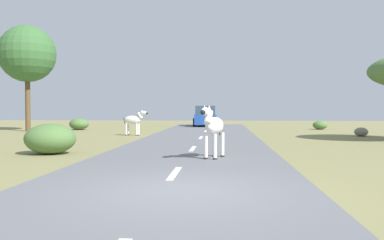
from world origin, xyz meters
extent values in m
plane|color=olive|center=(0.00, 0.00, 0.00)|extent=(90.00, 90.00, 0.00)
cube|color=slate|center=(-0.38, 0.00, 0.03)|extent=(6.00, 64.00, 0.05)
cube|color=silver|center=(-0.38, 2.00, 0.05)|extent=(0.16, 2.00, 0.01)
cube|color=silver|center=(-0.38, 8.00, 0.05)|extent=(0.16, 2.00, 0.01)
cube|color=silver|center=(-0.38, 14.00, 0.05)|extent=(0.16, 2.00, 0.01)
cube|color=silver|center=(-0.38, 20.00, 0.05)|extent=(0.16, 2.00, 0.01)
cube|color=silver|center=(-0.38, 26.00, 0.05)|extent=(0.16, 2.00, 0.01)
ellipsoid|color=silver|center=(0.51, 5.12, 1.06)|extent=(0.78, 1.22, 0.54)
cylinder|color=silver|center=(0.26, 4.81, 0.44)|extent=(0.14, 0.14, 0.78)
cylinder|color=#28231E|center=(0.26, 4.81, 0.08)|extent=(0.16, 0.16, 0.05)
cylinder|color=silver|center=(0.53, 4.72, 0.44)|extent=(0.14, 0.14, 0.78)
cylinder|color=#28231E|center=(0.53, 4.72, 0.08)|extent=(0.16, 0.16, 0.05)
cylinder|color=silver|center=(0.49, 5.52, 0.44)|extent=(0.14, 0.14, 0.78)
cylinder|color=#28231E|center=(0.49, 5.52, 0.08)|extent=(0.16, 0.16, 0.05)
cylinder|color=silver|center=(0.76, 5.43, 0.44)|extent=(0.14, 0.14, 0.78)
cylinder|color=#28231E|center=(0.76, 5.43, 0.08)|extent=(0.16, 0.16, 0.05)
cylinder|color=silver|center=(0.34, 4.60, 1.33)|extent=(0.32, 0.45, 0.46)
cube|color=black|center=(0.34, 4.60, 1.43)|extent=(0.16, 0.37, 0.32)
ellipsoid|color=silver|center=(0.26, 4.34, 1.50)|extent=(0.35, 0.54, 0.25)
ellipsoid|color=black|center=(0.20, 4.15, 1.48)|extent=(0.19, 0.21, 0.15)
cone|color=silver|center=(0.23, 4.48, 1.63)|extent=(0.12, 0.12, 0.15)
cone|color=silver|center=(0.37, 4.44, 1.63)|extent=(0.12, 0.12, 0.15)
cylinder|color=black|center=(0.68, 5.66, 0.95)|extent=(0.09, 0.17, 0.46)
ellipsoid|color=silver|center=(-4.48, 16.06, 0.91)|extent=(1.10, 0.67, 0.49)
cylinder|color=silver|center=(-4.19, 15.85, 0.35)|extent=(0.13, 0.13, 0.70)
cylinder|color=#28231E|center=(-4.19, 15.85, 0.02)|extent=(0.15, 0.15, 0.05)
cylinder|color=silver|center=(-4.12, 16.10, 0.35)|extent=(0.13, 0.13, 0.70)
cylinder|color=#28231E|center=(-4.12, 16.10, 0.02)|extent=(0.15, 0.15, 0.05)
cylinder|color=silver|center=(-4.84, 16.02, 0.35)|extent=(0.13, 0.13, 0.70)
cylinder|color=#28231E|center=(-4.84, 16.02, 0.02)|extent=(0.15, 0.15, 0.05)
cylinder|color=silver|center=(-4.78, 16.28, 0.35)|extent=(0.13, 0.13, 0.70)
cylinder|color=#28231E|center=(-4.78, 16.28, 0.02)|extent=(0.15, 0.15, 0.05)
cylinder|color=silver|center=(-4.00, 15.94, 1.16)|extent=(0.41, 0.28, 0.42)
cube|color=black|center=(-4.00, 15.94, 1.25)|extent=(0.34, 0.12, 0.29)
ellipsoid|color=silver|center=(-3.77, 15.87, 1.32)|extent=(0.48, 0.30, 0.23)
ellipsoid|color=black|center=(-3.60, 15.83, 1.30)|extent=(0.19, 0.17, 0.14)
cone|color=silver|center=(-3.90, 15.84, 1.43)|extent=(0.10, 0.10, 0.13)
cone|color=silver|center=(-3.86, 15.97, 1.43)|extent=(0.10, 0.10, 0.13)
cylinder|color=black|center=(-4.98, 16.20, 0.82)|extent=(0.15, 0.07, 0.42)
cube|color=#1E479E|center=(-0.76, 27.83, 0.63)|extent=(2.05, 4.30, 0.80)
cube|color=#334751|center=(-0.75, 27.63, 1.41)|extent=(1.77, 2.29, 0.76)
cube|color=black|center=(-0.89, 29.98, 0.36)|extent=(1.72, 0.26, 0.24)
cylinder|color=black|center=(0.06, 29.23, 0.39)|extent=(0.26, 0.69, 0.68)
cylinder|color=black|center=(-1.74, 29.12, 0.39)|extent=(0.26, 0.69, 0.68)
cylinder|color=black|center=(0.22, 26.53, 0.39)|extent=(0.26, 0.69, 0.68)
cylinder|color=black|center=(-1.58, 26.43, 0.39)|extent=(0.26, 0.69, 0.68)
cylinder|color=brown|center=(-12.65, 19.98, 1.89)|extent=(0.34, 0.34, 3.78)
sphere|color=#386633|center=(-12.65, 19.98, 5.33)|extent=(3.89, 3.89, 3.89)
ellipsoid|color=#4C7038|center=(-5.23, 6.25, 0.53)|extent=(1.78, 1.60, 1.07)
ellipsoid|color=#4C7038|center=(8.01, 23.85, 0.32)|extent=(1.07, 0.96, 0.64)
ellipsoid|color=#4C7038|center=(-9.76, 22.02, 0.42)|extent=(1.42, 1.27, 0.85)
ellipsoid|color=#425B2D|center=(-9.82, 17.55, 0.25)|extent=(0.84, 0.75, 0.50)
ellipsoid|color=gray|center=(8.58, 16.34, 0.25)|extent=(0.76, 0.78, 0.50)
camera|label=1|loc=(0.77, -7.84, 1.61)|focal=39.03mm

